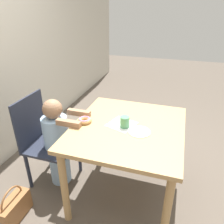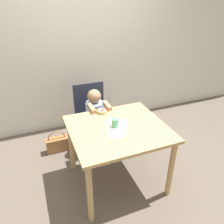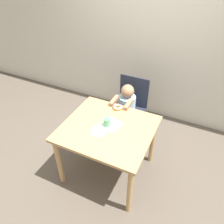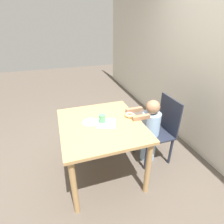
{
  "view_description": "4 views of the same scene",
  "coord_description": "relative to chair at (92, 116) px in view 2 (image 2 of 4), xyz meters",
  "views": [
    {
      "loc": [
        -1.58,
        -0.36,
        1.71
      ],
      "look_at": [
        -0.01,
        0.14,
        0.88
      ],
      "focal_mm": 35.0,
      "sensor_mm": 36.0,
      "label": 1
    },
    {
      "loc": [
        -0.79,
        -1.82,
        2.02
      ],
      "look_at": [
        -0.01,
        0.14,
        0.88
      ],
      "focal_mm": 35.0,
      "sensor_mm": 36.0,
      "label": 2
    },
    {
      "loc": [
        0.85,
        -1.67,
        2.41
      ],
      "look_at": [
        -0.01,
        0.14,
        0.88
      ],
      "focal_mm": 35.0,
      "sensor_mm": 36.0,
      "label": 3
    },
    {
      "loc": [
        1.67,
        -0.42,
        1.83
      ],
      "look_at": [
        -0.01,
        0.14,
        0.88
      ],
      "focal_mm": 28.0,
      "sensor_mm": 36.0,
      "label": 4
    }
  ],
  "objects": [
    {
      "name": "ground_plane",
      "position": [
        0.05,
        -0.83,
        -0.48
      ],
      "size": [
        12.0,
        12.0,
        0.0
      ],
      "primitive_type": "plane",
      "color": "brown"
    },
    {
      "name": "wall_back",
      "position": [
        0.05,
        0.69,
        0.77
      ],
      "size": [
        8.0,
        0.05,
        2.5
      ],
      "color": "beige",
      "rests_on": "ground_plane"
    },
    {
      "name": "dining_table",
      "position": [
        0.05,
        -0.83,
        0.18
      ],
      "size": [
        1.03,
        0.93,
        0.76
      ],
      "color": "tan",
      "rests_on": "ground_plane"
    },
    {
      "name": "chair",
      "position": [
        0.0,
        0.0,
        0.0
      ],
      "size": [
        0.44,
        0.45,
        0.93
      ],
      "color": "#232838",
      "rests_on": "ground_plane"
    },
    {
      "name": "child_figure",
      "position": [
        0.0,
        -0.14,
        -0.0
      ],
      "size": [
        0.26,
        0.44,
        0.93
      ],
      "color": "#99BCE0",
      "rests_on": "ground_plane"
    },
    {
      "name": "donut",
      "position": [
        -0.01,
        -0.45,
        0.31
      ],
      "size": [
        0.12,
        0.12,
        0.04
      ],
      "color": "tan",
      "rests_on": "dining_table"
    },
    {
      "name": "napkin",
      "position": [
        0.06,
        -0.77,
        0.29
      ],
      "size": [
        0.27,
        0.27,
        0.0
      ],
      "color": "white",
      "rests_on": "dining_table"
    },
    {
      "name": "handbag",
      "position": [
        -0.54,
        0.02,
        -0.36
      ],
      "size": [
        0.31,
        0.12,
        0.33
      ],
      "color": "brown",
      "rests_on": "ground_plane"
    },
    {
      "name": "cup",
      "position": [
        0.02,
        -0.8,
        0.33
      ],
      "size": [
        0.08,
        0.08,
        0.1
      ],
      "color": "#519E66",
      "rests_on": "dining_table"
    },
    {
      "name": "plate",
      "position": [
        -0.02,
        -0.94,
        0.29
      ],
      "size": [
        0.18,
        0.18,
        0.01
      ],
      "color": "white",
      "rests_on": "dining_table"
    }
  ]
}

